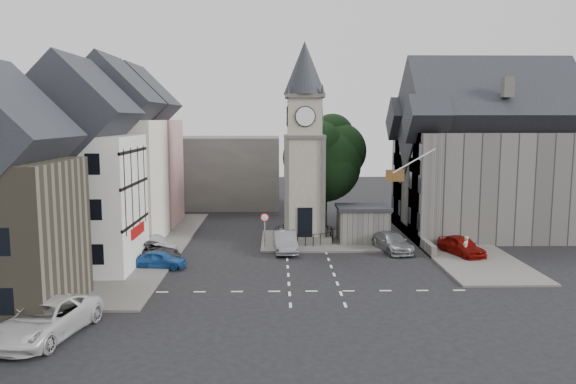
{
  "coord_description": "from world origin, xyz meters",
  "views": [
    {
      "loc": [
        -2.2,
        -37.58,
        10.14
      ],
      "look_at": [
        -1.38,
        5.0,
        4.55
      ],
      "focal_mm": 35.0,
      "sensor_mm": 36.0,
      "label": 1
    }
  ],
  "objects_px": {
    "pedestrian": "(465,247)",
    "stone_shelter": "(363,224)",
    "clock_tower": "(304,144)",
    "car_east_red": "(461,246)",
    "car_west_blue": "(160,259)"
  },
  "relations": [
    {
      "from": "clock_tower",
      "to": "car_west_blue",
      "type": "distance_m",
      "value": 15.07
    },
    {
      "from": "clock_tower",
      "to": "pedestrian",
      "type": "relative_size",
      "value": 9.59
    },
    {
      "from": "car_west_blue",
      "to": "car_east_red",
      "type": "height_order",
      "value": "car_east_red"
    },
    {
      "from": "stone_shelter",
      "to": "car_east_red",
      "type": "relative_size",
      "value": 0.99
    },
    {
      "from": "car_west_blue",
      "to": "car_east_red",
      "type": "xyz_separation_m",
      "value": [
        21.72,
        3.15,
        0.13
      ]
    },
    {
      "from": "car_east_red",
      "to": "clock_tower",
      "type": "bearing_deg",
      "value": 139.09
    },
    {
      "from": "car_east_red",
      "to": "pedestrian",
      "type": "bearing_deg",
      "value": -109.64
    },
    {
      "from": "pedestrian",
      "to": "car_east_red",
      "type": "bearing_deg",
      "value": -132.72
    },
    {
      "from": "clock_tower",
      "to": "stone_shelter",
      "type": "height_order",
      "value": "clock_tower"
    },
    {
      "from": "car_east_red",
      "to": "pedestrian",
      "type": "distance_m",
      "value": 1.01
    },
    {
      "from": "pedestrian",
      "to": "stone_shelter",
      "type": "bearing_deg",
      "value": -80.07
    },
    {
      "from": "car_east_red",
      "to": "pedestrian",
      "type": "height_order",
      "value": "pedestrian"
    },
    {
      "from": "clock_tower",
      "to": "stone_shelter",
      "type": "bearing_deg",
      "value": -5.84
    },
    {
      "from": "clock_tower",
      "to": "pedestrian",
      "type": "xyz_separation_m",
      "value": [
        11.46,
        -5.99,
        -7.27
      ]
    },
    {
      "from": "stone_shelter",
      "to": "car_west_blue",
      "type": "height_order",
      "value": "stone_shelter"
    }
  ]
}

